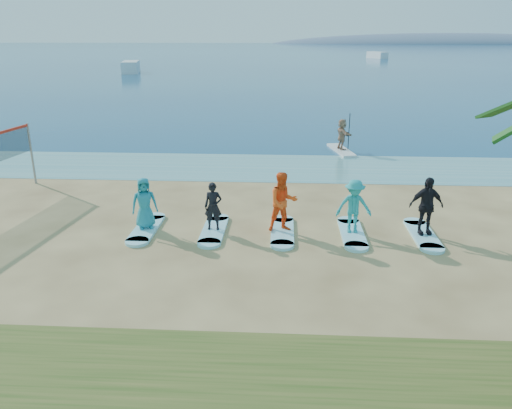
# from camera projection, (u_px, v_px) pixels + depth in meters

# --- Properties ---
(ground) EXTENTS (600.00, 600.00, 0.00)m
(ground) POSITION_uv_depth(u_px,v_px,m) (233.00, 268.00, 13.24)
(ground) COLOR tan
(ground) RESTS_ON ground
(shallow_water) EXTENTS (600.00, 600.00, 0.00)m
(shallow_water) POSITION_uv_depth(u_px,v_px,m) (256.00, 167.00, 23.15)
(shallow_water) COLOR teal
(shallow_water) RESTS_ON ground
(ocean) EXTENTS (600.00, 600.00, 0.00)m
(ocean) POSITION_uv_depth(u_px,v_px,m) (282.00, 52.00, 164.24)
(ocean) COLOR navy
(ocean) RESTS_ON ground
(island_ridge) EXTENTS (220.00, 56.00, 18.00)m
(island_ridge) POSITION_uv_depth(u_px,v_px,m) (447.00, 43.00, 291.17)
(island_ridge) COLOR slate
(island_ridge) RESTS_ON ground
(paddleboard) EXTENTS (1.29, 3.08, 0.12)m
(paddleboard) POSITION_uv_depth(u_px,v_px,m) (341.00, 150.00, 26.23)
(paddleboard) COLOR silver
(paddleboard) RESTS_ON ground
(paddleboarder) EXTENTS (0.90, 1.55, 1.59)m
(paddleboarder) POSITION_uv_depth(u_px,v_px,m) (342.00, 134.00, 25.95)
(paddleboarder) COLOR tan
(paddleboarder) RESTS_ON paddleboard
(boat_offshore_a) EXTENTS (3.79, 7.57, 1.74)m
(boat_offshore_a) POSITION_uv_depth(u_px,v_px,m) (131.00, 73.00, 77.97)
(boat_offshore_a) COLOR silver
(boat_offshore_a) RESTS_ON ground
(boat_offshore_b) EXTENTS (4.39, 7.12, 1.53)m
(boat_offshore_b) POSITION_uv_depth(u_px,v_px,m) (377.00, 58.00, 121.79)
(boat_offshore_b) COLOR silver
(boat_offshore_b) RESTS_ON ground
(surfboard_0) EXTENTS (0.70, 2.20, 0.09)m
(surfboard_0) POSITION_uv_depth(u_px,v_px,m) (146.00, 229.00, 15.76)
(surfboard_0) COLOR #9BE4F0
(surfboard_0) RESTS_ON ground
(student_0) EXTENTS (0.92, 0.77, 1.62)m
(student_0) POSITION_uv_depth(u_px,v_px,m) (144.00, 203.00, 15.48)
(student_0) COLOR teal
(student_0) RESTS_ON surfboard_0
(surfboard_1) EXTENTS (0.70, 2.20, 0.09)m
(surfboard_1) POSITION_uv_depth(u_px,v_px,m) (214.00, 230.00, 15.64)
(surfboard_1) COLOR #9BE4F0
(surfboard_1) RESTS_ON ground
(student_1) EXTENTS (0.55, 0.37, 1.49)m
(student_1) POSITION_uv_depth(u_px,v_px,m) (213.00, 206.00, 15.39)
(student_1) COLOR black
(student_1) RESTS_ON surfboard_1
(surfboard_2) EXTENTS (0.70, 2.20, 0.09)m
(surfboard_2) POSITION_uv_depth(u_px,v_px,m) (282.00, 232.00, 15.53)
(surfboard_2) COLOR #9BE4F0
(surfboard_2) RESTS_ON ground
(student_2) EXTENTS (1.06, 0.92, 1.86)m
(student_2) POSITION_uv_depth(u_px,v_px,m) (283.00, 202.00, 15.21)
(student_2) COLOR #FF541A
(student_2) RESTS_ON surfboard_2
(surfboard_3) EXTENTS (0.70, 2.20, 0.09)m
(surfboard_3) POSITION_uv_depth(u_px,v_px,m) (352.00, 233.00, 15.41)
(surfboard_3) COLOR #9BE4F0
(surfboard_3) RESTS_ON ground
(student_3) EXTENTS (1.11, 0.68, 1.67)m
(student_3) POSITION_uv_depth(u_px,v_px,m) (354.00, 206.00, 15.12)
(student_3) COLOR teal
(student_3) RESTS_ON surfboard_3
(surfboard_4) EXTENTS (0.70, 2.20, 0.09)m
(surfboard_4) POSITION_uv_depth(u_px,v_px,m) (423.00, 235.00, 15.29)
(surfboard_4) COLOR #9BE4F0
(surfboard_4) RESTS_ON ground
(student_4) EXTENTS (1.09, 0.55, 1.78)m
(student_4) POSITION_uv_depth(u_px,v_px,m) (426.00, 206.00, 14.99)
(student_4) COLOR black
(student_4) RESTS_ON surfboard_4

